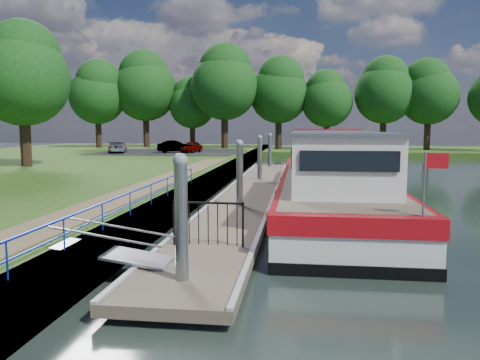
# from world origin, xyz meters

# --- Properties ---
(ground) EXTENTS (160.00, 160.00, 0.00)m
(ground) POSITION_xyz_m (0.00, 0.00, 0.00)
(ground) COLOR black
(ground) RESTS_ON ground
(bank_edge) EXTENTS (1.10, 90.00, 0.78)m
(bank_edge) POSITION_xyz_m (-2.55, 15.00, 0.39)
(bank_edge) COLOR #473D2D
(bank_edge) RESTS_ON ground
(far_bank) EXTENTS (60.00, 18.00, 0.60)m
(far_bank) POSITION_xyz_m (12.00, 52.00, 0.30)
(far_bank) COLOR #264714
(far_bank) RESTS_ON ground
(footpath) EXTENTS (1.60, 40.00, 0.05)m
(footpath) POSITION_xyz_m (-4.40, 8.00, 0.80)
(footpath) COLOR brown
(footpath) RESTS_ON riverbank
(carpark) EXTENTS (14.00, 12.00, 0.06)m
(carpark) POSITION_xyz_m (-11.00, 38.00, 0.81)
(carpark) COLOR black
(carpark) RESTS_ON riverbank
(blue_fence) EXTENTS (0.04, 18.04, 0.72)m
(blue_fence) POSITION_xyz_m (-2.75, 3.00, 1.31)
(blue_fence) COLOR #0C2DBF
(blue_fence) RESTS_ON riverbank
(pontoon) EXTENTS (2.50, 30.00, 0.56)m
(pontoon) POSITION_xyz_m (0.00, 13.00, 0.18)
(pontoon) COLOR brown
(pontoon) RESTS_ON ground
(mooring_piles) EXTENTS (0.30, 27.30, 3.55)m
(mooring_piles) POSITION_xyz_m (0.00, 13.00, 1.28)
(mooring_piles) COLOR gray
(mooring_piles) RESTS_ON ground
(gangway) EXTENTS (2.58, 1.00, 0.92)m
(gangway) POSITION_xyz_m (-1.85, 0.50, 0.63)
(gangway) COLOR #A5A8AD
(gangway) RESTS_ON ground
(gate_panel) EXTENTS (1.85, 0.05, 1.15)m
(gate_panel) POSITION_xyz_m (-0.00, 2.20, 1.15)
(gate_panel) COLOR black
(gate_panel) RESTS_ON ground
(barge) EXTENTS (4.36, 21.15, 4.78)m
(barge) POSITION_xyz_m (3.60, 11.63, 1.09)
(barge) COLOR black
(barge) RESTS_ON ground
(horizon_trees) EXTENTS (54.38, 10.03, 12.87)m
(horizon_trees) POSITION_xyz_m (-1.61, 48.68, 7.95)
(horizon_trees) COLOR #332316
(horizon_trees) RESTS_ON ground
(bank_tree_a) EXTENTS (6.12, 6.12, 9.72)m
(bank_tree_a) POSITION_xyz_m (-15.99, 20.08, 7.02)
(bank_tree_a) COLOR #332316
(bank_tree_a) RESTS_ON riverbank
(car_a) EXTENTS (1.89, 3.49, 1.13)m
(car_a) POSITION_xyz_m (-8.59, 36.87, 1.40)
(car_a) COLOR #999999
(car_a) RESTS_ON carpark
(car_b) EXTENTS (3.88, 2.41, 1.21)m
(car_b) POSITION_xyz_m (-10.02, 36.08, 1.44)
(car_b) COLOR #999999
(car_b) RESTS_ON carpark
(car_c) EXTENTS (2.65, 4.26, 1.15)m
(car_c) POSITION_xyz_m (-15.65, 35.13, 1.41)
(car_c) COLOR #999999
(car_c) RESTS_ON carpark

